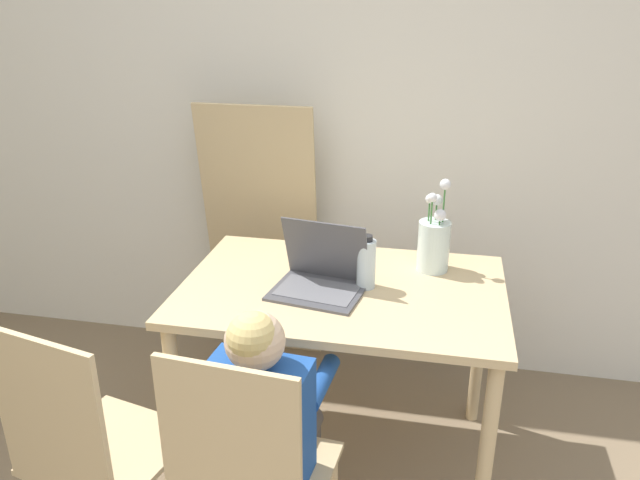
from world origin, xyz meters
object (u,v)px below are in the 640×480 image
Objects in this scene: laptop at (321,274)px; person_seated at (266,413)px; water_bottle at (366,263)px; flower_vase at (434,242)px; chair_spare at (92,452)px.

person_seated is at bearing -86.95° from laptop.
laptop reaches higher than person_seated.
water_bottle is (0.21, 0.57, 0.25)m from person_seated.
flower_vase is 1.80× the size of water_bottle.
chair_spare is at bearing 17.62° from person_seated.
laptop is (0.06, 0.52, 0.21)m from person_seated.
laptop reaches higher than water_bottle.
flower_vase is (0.38, 0.24, 0.06)m from laptop.
laptop is 0.97× the size of flower_vase.
person_seated is 0.56m from laptop.
flower_vase is at bearing 41.06° from water_bottle.
person_seated reaches higher than chair_spare.
laptop reaches higher than chair_spare.
water_bottle is (0.72, 0.68, 0.38)m from chair_spare.
chair_spare is 0.95× the size of person_seated.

